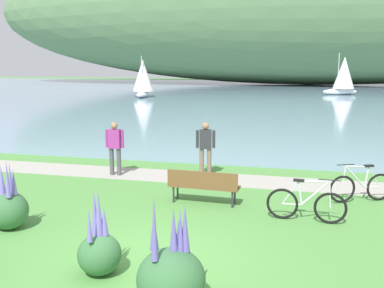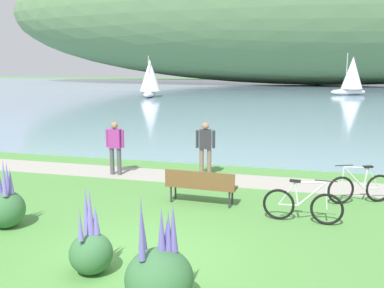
% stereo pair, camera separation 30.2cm
% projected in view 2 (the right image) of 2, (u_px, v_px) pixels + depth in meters
% --- Properties ---
extents(ground_plane, '(200.00, 200.00, 0.00)m').
position_uv_depth(ground_plane, '(143.00, 258.00, 7.93)').
color(ground_plane, '#518E42').
extents(bay_water, '(180.00, 80.00, 0.04)m').
position_uv_depth(bay_water, '(284.00, 93.00, 53.20)').
color(bay_water, '#7A99B2').
rests_on(bay_water, ground).
extents(distant_hillside, '(114.85, 28.00, 26.07)m').
position_uv_depth(distant_hillside, '(320.00, 5.00, 70.91)').
color(distant_hillside, '#567A4C').
rests_on(distant_hillside, bay_water).
extents(shoreline_path, '(60.00, 1.50, 0.01)m').
position_uv_depth(shoreline_path, '(211.00, 179.00, 13.41)').
color(shoreline_path, '#A39E93').
rests_on(shoreline_path, ground).
extents(park_bench_near_camera, '(1.82, 0.56, 0.88)m').
position_uv_depth(park_bench_near_camera, '(201.00, 184.00, 10.92)').
color(park_bench_near_camera, brown).
rests_on(park_bench_near_camera, ground).
extents(bicycle_leaning_near_bench, '(1.64, 0.79, 1.01)m').
position_uv_depth(bicycle_leaning_near_bench, '(360.00, 188.00, 11.04)').
color(bicycle_leaning_near_bench, black).
rests_on(bicycle_leaning_near_bench, ground).
extents(bicycle_beside_path, '(1.77, 0.18, 1.01)m').
position_uv_depth(bicycle_beside_path, '(303.00, 205.00, 9.68)').
color(bicycle_beside_path, black).
rests_on(bicycle_beside_path, ground).
extents(person_at_shoreline, '(0.60, 0.29, 1.71)m').
position_uv_depth(person_at_shoreline, '(205.00, 146.00, 13.62)').
color(person_at_shoreline, '#72604C').
rests_on(person_at_shoreline, ground).
extents(person_on_the_grass, '(0.61, 0.24, 1.71)m').
position_uv_depth(person_on_the_grass, '(115.00, 145.00, 13.74)').
color(person_on_the_grass, '#4C4C51').
rests_on(person_on_the_grass, ground).
extents(echium_bush_closest_to_camera, '(1.01, 1.01, 1.76)m').
position_uv_depth(echium_bush_closest_to_camera, '(159.00, 275.00, 6.28)').
color(echium_bush_closest_to_camera, '#386B3D').
rests_on(echium_bush_closest_to_camera, ground).
extents(echium_bush_beside_closest, '(0.74, 0.74, 1.52)m').
position_uv_depth(echium_bush_beside_closest, '(91.00, 249.00, 7.31)').
color(echium_bush_beside_closest, '#386B3D').
rests_on(echium_bush_beside_closest, ground).
extents(echium_bush_far_cluster, '(0.81, 0.81, 1.57)m').
position_uv_depth(echium_bush_far_cluster, '(6.00, 207.00, 9.37)').
color(echium_bush_far_cluster, '#386B3D').
rests_on(echium_bush_far_cluster, ground).
extents(sailboat_nearest_to_shore, '(4.14, 2.99, 4.69)m').
position_uv_depth(sailboat_nearest_to_shore, '(352.00, 75.00, 48.81)').
color(sailboat_nearest_to_shore, white).
rests_on(sailboat_nearest_to_shore, bay_water).
extents(sailboat_toward_hillside, '(2.46, 3.78, 4.31)m').
position_uv_depth(sailboat_toward_hillside, '(150.00, 78.00, 45.77)').
color(sailboat_toward_hillside, white).
rests_on(sailboat_toward_hillside, bay_water).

